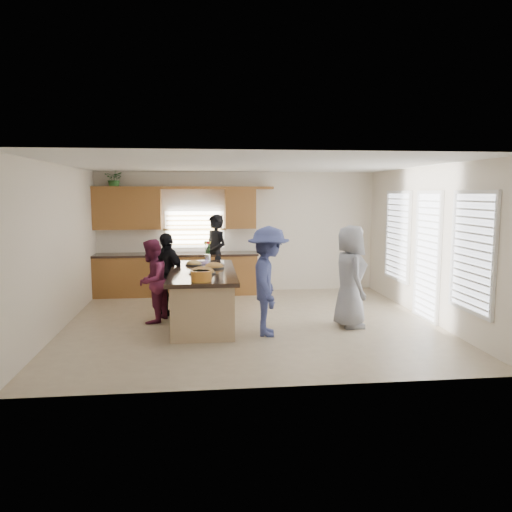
{
  "coord_description": "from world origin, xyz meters",
  "views": [
    {
      "loc": [
        -0.88,
        -8.68,
        2.32
      ],
      "look_at": [
        0.15,
        0.46,
        1.15
      ],
      "focal_mm": 35.0,
      "sensor_mm": 36.0,
      "label": 1
    }
  ],
  "objects": [
    {
      "name": "floor",
      "position": [
        0.0,
        0.0,
        0.0
      ],
      "size": [
        6.5,
        6.5,
        0.0
      ],
      "primitive_type": "plane",
      "color": "#C2AF90",
      "rests_on": "ground"
    },
    {
      "name": "woman_left_front",
      "position": [
        -1.52,
        0.87,
        0.78
      ],
      "size": [
        0.91,
        0.93,
        1.56
      ],
      "primitive_type": "imported",
      "rotation": [
        0.0,
        0.0,
        -0.81
      ],
      "color": "black",
      "rests_on": "ground"
    },
    {
      "name": "woman_right_front",
      "position": [
        1.69,
        -0.43,
        0.88
      ],
      "size": [
        0.57,
        0.87,
        1.77
      ],
      "primitive_type": "imported",
      "rotation": [
        0.0,
        0.0,
        1.58
      ],
      "color": "gray",
      "rests_on": "ground"
    },
    {
      "name": "flower_vase",
      "position": [
        -0.74,
        1.29,
        1.16
      ],
      "size": [
        0.14,
        0.14,
        0.41
      ],
      "color": "silver",
      "rests_on": "island"
    },
    {
      "name": "island",
      "position": [
        -0.84,
        0.12,
        0.45
      ],
      "size": [
        1.18,
        2.71,
        0.95
      ],
      "rotation": [
        0.0,
        0.0,
        -0.01
      ],
      "color": "tan",
      "rests_on": "ground"
    },
    {
      "name": "room_shell",
      "position": [
        0.0,
        0.0,
        1.9
      ],
      "size": [
        6.52,
        6.02,
        2.81
      ],
      "color": "silver",
      "rests_on": "ground"
    },
    {
      "name": "platter_mid",
      "position": [
        -0.63,
        0.36,
        0.98
      ],
      "size": [
        0.38,
        0.38,
        0.15
      ],
      "color": "black",
      "rests_on": "island"
    },
    {
      "name": "back_cabinetry",
      "position": [
        -1.47,
        2.73,
        0.91
      ],
      "size": [
        4.08,
        0.66,
        2.46
      ],
      "color": "brown",
      "rests_on": "ground"
    },
    {
      "name": "plate_stack",
      "position": [
        -0.83,
        1.05,
        0.98
      ],
      "size": [
        0.23,
        0.23,
        0.05
      ],
      "primitive_type": "cylinder",
      "color": "#B998DD",
      "rests_on": "island"
    },
    {
      "name": "potted_plant",
      "position": [
        -2.75,
        2.82,
        2.63
      ],
      "size": [
        0.5,
        0.46,
        0.45
      ],
      "primitive_type": "imported",
      "rotation": [
        0.0,
        0.0,
        -0.32
      ],
      "color": "#2F6D2B",
      "rests_on": "back_cabinetry"
    },
    {
      "name": "salad_bowl",
      "position": [
        -0.87,
        -0.98,
        1.04
      ],
      "size": [
        0.32,
        0.32,
        0.17
      ],
      "color": "orange",
      "rests_on": "island"
    },
    {
      "name": "platter_back",
      "position": [
        -1.01,
        0.78,
        0.98
      ],
      "size": [
        0.32,
        0.32,
        0.13
      ],
      "color": "black",
      "rests_on": "island"
    },
    {
      "name": "woman_left_mid",
      "position": [
        -1.75,
        0.26,
        0.75
      ],
      "size": [
        0.77,
        0.87,
        1.5
      ],
      "primitive_type": "imported",
      "rotation": [
        0.0,
        0.0,
        -1.9
      ],
      "color": "maroon",
      "rests_on": "ground"
    },
    {
      "name": "clear_cup",
      "position": [
        -0.55,
        -0.85,
        1.0
      ],
      "size": [
        0.08,
        0.08,
        0.1
      ],
      "primitive_type": "cylinder",
      "color": "white",
      "rests_on": "island"
    },
    {
      "name": "woman_right_back",
      "position": [
        0.22,
        -0.78,
        0.89
      ],
      "size": [
        0.8,
        1.23,
        1.79
      ],
      "primitive_type": "imported",
      "rotation": [
        0.0,
        0.0,
        1.45
      ],
      "color": "#3D4886",
      "rests_on": "ground"
    },
    {
      "name": "woman_left_back",
      "position": [
        -0.54,
        2.52,
        0.92
      ],
      "size": [
        0.74,
        0.8,
        1.84
      ],
      "primitive_type": "imported",
      "rotation": [
        0.0,
        0.0,
        -0.98
      ],
      "color": "black",
      "rests_on": "ground"
    },
    {
      "name": "right_wall_glazing",
      "position": [
        3.22,
        -0.13,
        1.34
      ],
      "size": [
        0.06,
        4.0,
        2.25
      ],
      "color": "white",
      "rests_on": "ground"
    },
    {
      "name": "platter_front",
      "position": [
        -0.85,
        -0.24,
        0.98
      ],
      "size": [
        0.46,
        0.46,
        0.18
      ],
      "color": "black",
      "rests_on": "island"
    }
  ]
}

